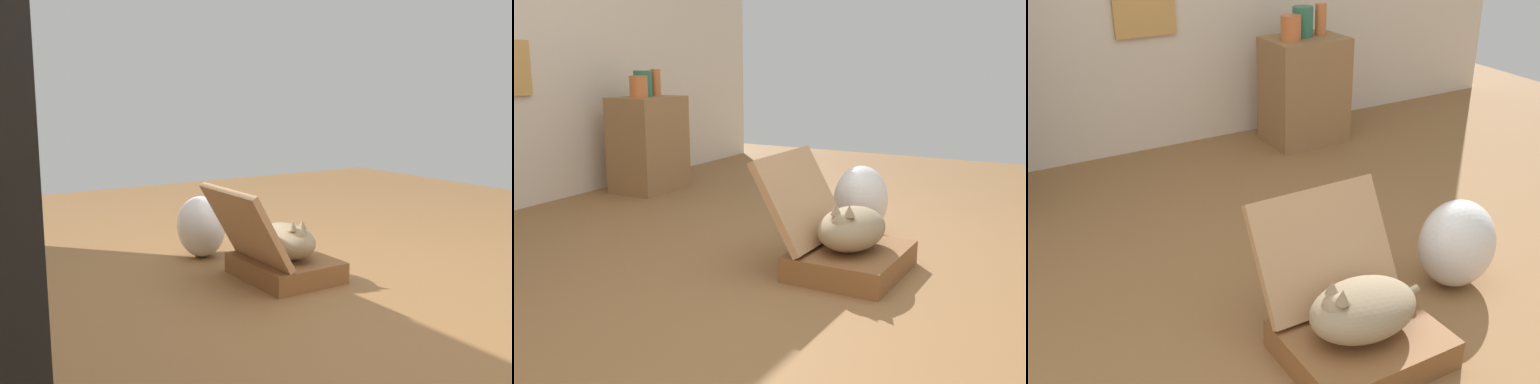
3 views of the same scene
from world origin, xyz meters
TOP-DOWN VIEW (x-y plane):
  - ground_plane at (0.00, 0.00)m, footprint 7.68×7.68m
  - suitcase_base at (0.36, -0.10)m, footprint 0.54×0.45m
  - suitcase_lid at (0.36, 0.15)m, footprint 0.54×0.25m
  - cat at (0.35, -0.10)m, footprint 0.49×0.28m
  - plastic_bag_white at (0.98, 0.09)m, footprint 0.33×0.29m

SIDE VIEW (x-z plane):
  - ground_plane at x=0.00m, z-range 0.00..0.00m
  - suitcase_base at x=0.36m, z-range 0.00..0.11m
  - plastic_bag_white at x=0.98m, z-range 0.00..0.38m
  - cat at x=0.35m, z-range 0.10..0.32m
  - suitcase_lid at x=0.36m, z-range 0.11..0.52m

